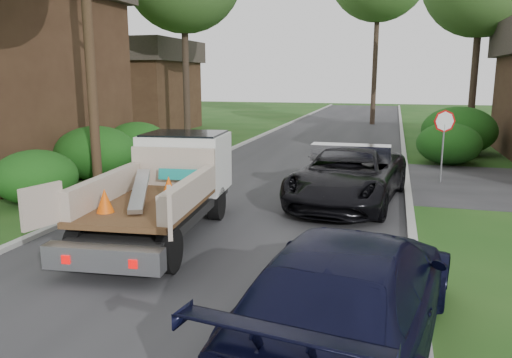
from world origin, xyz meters
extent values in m
plane|color=#184112|center=(0.00, 0.00, 0.00)|extent=(120.00, 120.00, 0.00)
cube|color=#28282B|center=(0.00, 10.00, 0.00)|extent=(8.00, 90.00, 0.02)
cube|color=#9E9E99|center=(-4.10, 10.00, 0.06)|extent=(0.20, 90.00, 0.12)
cube|color=#9E9E99|center=(4.10, 10.00, 0.06)|extent=(0.20, 90.00, 0.12)
cylinder|color=slate|center=(5.20, 9.00, 1.00)|extent=(0.06, 0.06, 2.00)
cylinder|color=#B20A0A|center=(5.20, 9.00, 2.10)|extent=(0.71, 0.32, 0.76)
cylinder|color=#382619|center=(-5.50, 5.00, 5.00)|extent=(0.30, 0.30, 10.00)
cube|color=#392317|center=(-13.50, 22.00, 2.25)|extent=(7.00, 7.00, 4.50)
cube|color=#332B26|center=(-13.50, 22.00, 5.20)|extent=(7.56, 7.56, 1.40)
cube|color=#332B26|center=(-13.50, 22.00, 5.90)|extent=(1.05, 7.56, 0.20)
ellipsoid|color=#113F0E|center=(-6.20, 3.00, 0.77)|extent=(2.34, 2.34, 1.53)
ellipsoid|color=#113F0E|center=(-6.50, 6.50, 0.94)|extent=(2.86, 2.86, 1.87)
ellipsoid|color=#113F0E|center=(-6.80, 10.00, 0.85)|extent=(2.60, 2.60, 1.70)
ellipsoid|color=#113F0E|center=(5.80, 13.00, 0.85)|extent=(2.60, 2.60, 1.70)
ellipsoid|color=#113F0E|center=(6.50, 16.00, 1.10)|extent=(3.38, 3.38, 2.21)
cylinder|color=#2D2119|center=(-7.50, 17.00, 4.50)|extent=(0.36, 0.36, 9.00)
cylinder|color=#2D2119|center=(7.50, 20.00, 4.25)|extent=(0.36, 0.36, 8.50)
cylinder|color=#2D2119|center=(-14.00, 13.00, 4.50)|extent=(0.36, 0.36, 9.00)
cylinder|color=#2D2119|center=(2.00, 30.00, 5.50)|extent=(0.36, 0.36, 11.00)
cylinder|color=black|center=(-2.41, 2.59, 0.42)|extent=(0.36, 0.86, 0.84)
cylinder|color=black|center=(-0.64, 2.76, 0.42)|extent=(0.36, 0.86, 0.84)
cylinder|color=black|center=(-2.07, -0.94, 0.42)|extent=(0.36, 0.86, 0.84)
cylinder|color=black|center=(-0.30, -0.77, 0.42)|extent=(0.36, 0.86, 0.84)
cube|color=black|center=(-1.36, 1.00, 0.58)|extent=(2.37, 5.56, 0.22)
cube|color=silver|center=(-1.55, 2.95, 1.40)|extent=(2.20, 1.87, 1.45)
cube|color=black|center=(-1.55, 2.95, 1.91)|extent=(2.05, 1.71, 0.51)
cube|color=#472D19|center=(-1.30, 0.35, 0.93)|extent=(2.36, 3.54, 0.11)
cube|color=beige|center=(-1.46, 2.02, 1.45)|extent=(2.05, 0.29, 0.93)
cube|color=beige|center=(-2.23, 0.26, 1.26)|extent=(0.54, 3.18, 0.56)
cube|color=beige|center=(-0.37, 0.44, 1.26)|extent=(0.54, 3.18, 0.56)
cube|color=silver|center=(-1.11, -1.65, 0.51)|extent=(2.17, 0.53, 0.42)
cube|color=#B20505|center=(-1.70, -1.87, 0.51)|extent=(0.15, 0.05, 0.15)
cube|color=#B20505|center=(-0.49, -1.75, 0.51)|extent=(0.15, 0.05, 0.15)
cube|color=beige|center=(-2.28, -1.62, 1.35)|extent=(0.28, 0.83, 0.75)
cube|color=beige|center=(0.04, -1.40, 1.35)|extent=(0.43, 0.79, 0.75)
cube|color=silver|center=(-1.50, 0.43, 1.25)|extent=(1.22, 2.33, 0.43)
cone|color=#F2590A|center=(-1.73, -0.53, 1.22)|extent=(0.37, 0.37, 0.47)
cone|color=#F2590A|center=(-1.08, 0.93, 1.22)|extent=(0.37, 0.37, 0.47)
cube|color=#148C84|center=(-1.21, 1.81, 1.31)|extent=(1.03, 0.19, 0.26)
imported|color=black|center=(2.40, 5.41, 0.80)|extent=(3.38, 6.04, 1.59)
imported|color=black|center=(3.14, -2.50, 0.81)|extent=(3.09, 5.83, 1.61)
camera|label=1|loc=(3.55, -8.74, 3.57)|focal=35.00mm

